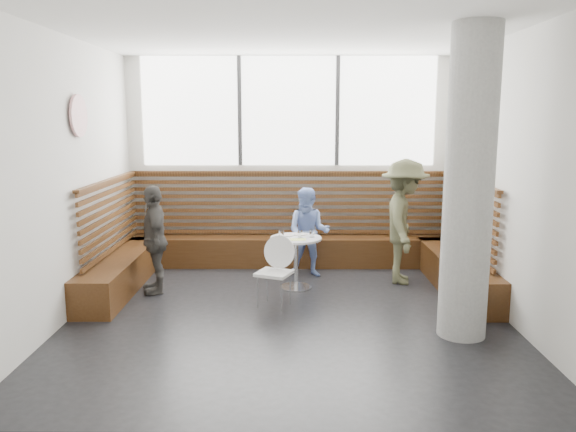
{
  "coord_description": "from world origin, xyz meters",
  "views": [
    {
      "loc": [
        0.04,
        -6.28,
        2.28
      ],
      "look_at": [
        0.0,
        1.0,
        1.0
      ],
      "focal_mm": 35.0,
      "sensor_mm": 36.0,
      "label": 1
    }
  ],
  "objects_px": {
    "concrete_column": "(469,185)",
    "cafe_chair": "(274,265)",
    "child_back": "(309,232)",
    "child_left": "(154,239)",
    "cafe_table": "(296,252)",
    "adult_man": "(404,222)"
  },
  "relations": [
    {
      "from": "cafe_chair",
      "to": "adult_man",
      "type": "xyz_separation_m",
      "value": [
        1.77,
        0.97,
        0.37
      ]
    },
    {
      "from": "cafe_table",
      "to": "adult_man",
      "type": "xyz_separation_m",
      "value": [
        1.5,
        0.3,
        0.36
      ]
    },
    {
      "from": "cafe_chair",
      "to": "child_left",
      "type": "distance_m",
      "value": 1.67
    },
    {
      "from": "concrete_column",
      "to": "cafe_chair",
      "type": "height_order",
      "value": "concrete_column"
    },
    {
      "from": "concrete_column",
      "to": "child_back",
      "type": "bearing_deg",
      "value": 124.78
    },
    {
      "from": "child_back",
      "to": "cafe_chair",
      "type": "bearing_deg",
      "value": -98.9
    },
    {
      "from": "cafe_chair",
      "to": "child_back",
      "type": "distance_m",
      "value": 1.36
    },
    {
      "from": "child_back",
      "to": "cafe_table",
      "type": "bearing_deg",
      "value": -96.27
    },
    {
      "from": "cafe_chair",
      "to": "adult_man",
      "type": "bearing_deg",
      "value": 51.13
    },
    {
      "from": "cafe_chair",
      "to": "child_back",
      "type": "relative_size",
      "value": 0.66
    },
    {
      "from": "cafe_table",
      "to": "child_back",
      "type": "xyz_separation_m",
      "value": [
        0.19,
        0.6,
        0.14
      ]
    },
    {
      "from": "cafe_table",
      "to": "child_back",
      "type": "height_order",
      "value": "child_back"
    },
    {
      "from": "adult_man",
      "to": "cafe_table",
      "type": "bearing_deg",
      "value": 112.07
    },
    {
      "from": "cafe_chair",
      "to": "child_left",
      "type": "height_order",
      "value": "child_left"
    },
    {
      "from": "concrete_column",
      "to": "adult_man",
      "type": "height_order",
      "value": "concrete_column"
    },
    {
      "from": "concrete_column",
      "to": "child_back",
      "type": "xyz_separation_m",
      "value": [
        -1.56,
        2.24,
        -0.95
      ]
    },
    {
      "from": "concrete_column",
      "to": "cafe_table",
      "type": "distance_m",
      "value": 2.63
    },
    {
      "from": "cafe_table",
      "to": "child_left",
      "type": "xyz_separation_m",
      "value": [
        -1.85,
        -0.17,
        0.21
      ]
    },
    {
      "from": "concrete_column",
      "to": "cafe_chair",
      "type": "bearing_deg",
      "value": 154.28
    },
    {
      "from": "child_left",
      "to": "concrete_column",
      "type": "bearing_deg",
      "value": 50.49
    },
    {
      "from": "cafe_chair",
      "to": "adult_man",
      "type": "distance_m",
      "value": 2.05
    },
    {
      "from": "child_back",
      "to": "child_left",
      "type": "height_order",
      "value": "child_left"
    }
  ]
}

